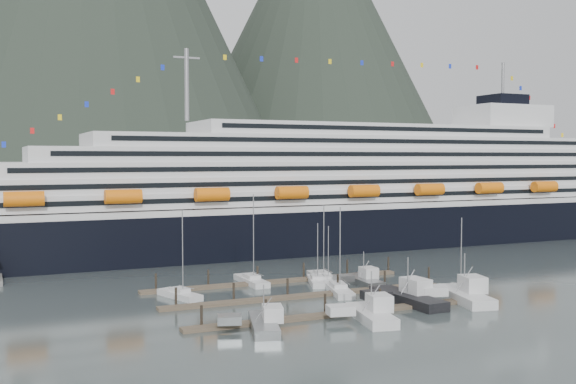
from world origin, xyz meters
The scene contains 18 objects.
ground centered at (0.00, 0.00, 0.00)m, with size 1600.00×1600.00×0.00m, color #485555.
mountains centered at (52.48, 588.54, 163.40)m, with size 870.00×440.00×420.00m.
cruise_ship centered at (30.03, 54.94, 12.04)m, with size 210.00×30.40×50.30m.
dock_near centered at (-4.93, -9.95, 0.31)m, with size 48.18×2.28×3.20m.
dock_mid centered at (-4.93, 3.05, 0.31)m, with size 48.18×2.28×3.20m.
dock_far centered at (-4.93, 16.05, 0.31)m, with size 48.18×2.28×3.20m.
sailboat_a centered at (-23.71, 10.64, 0.43)m, with size 5.47×9.52×14.45m.
sailboat_c centered at (1.27, 12.30, 0.40)m, with size 5.49×9.72×11.19m.
sailboat_d centered at (0.99, 3.92, 0.43)m, with size 5.78×12.19×14.67m.
sailboat_e centered at (-9.13, 17.15, 0.45)m, with size 2.92×10.69×16.28m.
sailboat_f centered at (3.08, 11.91, 0.39)m, with size 4.29×8.68×10.61m.
sailboat_g centered at (3.60, 14.93, 0.43)m, with size 4.69×11.36×14.16m.
sailboat_h centered at (18.00, -4.75, 0.42)m, with size 4.67×9.22×12.94m.
trawler_a centered at (-18.99, -12.71, 0.84)m, with size 9.25×12.02×6.34m.
trawler_b centered at (-3.91, -14.35, 0.94)m, with size 9.20×11.96×7.46m.
trawler_c centered at (6.81, -7.17, 0.96)m, with size 10.77×15.27×7.74m.
trawler_d centered at (15.56, -9.54, 1.00)m, with size 10.80×14.23×8.19m.
trawler_e centered at (8.05, 8.02, 0.84)m, with size 7.66×10.05×6.40m.
Camera 1 is at (-50.86, -92.25, 22.22)m, focal length 42.00 mm.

